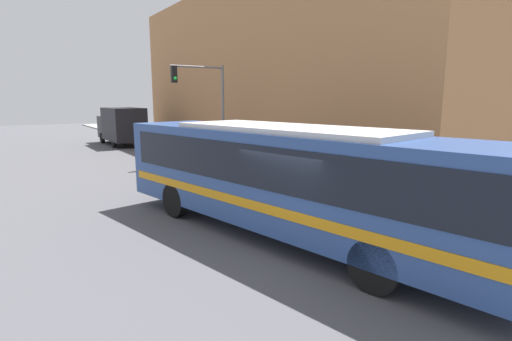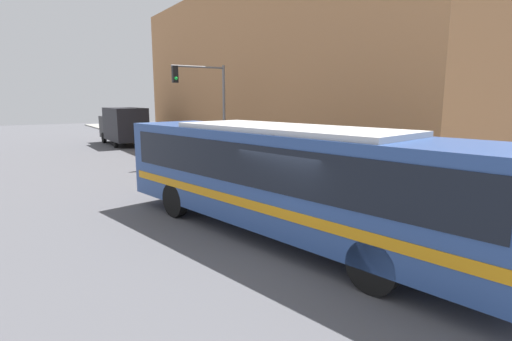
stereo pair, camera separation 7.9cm
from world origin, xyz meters
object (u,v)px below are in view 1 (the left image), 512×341
(parking_meter, at_px, (267,155))
(pedestrian_near_corner, at_px, (366,172))
(city_bus, at_px, (286,173))
(delivery_truck, at_px, (121,125))
(fire_hydrant, at_px, (329,180))
(traffic_light_pole, at_px, (206,96))

(parking_meter, bearing_deg, pedestrian_near_corner, -83.00)
(city_bus, bearing_deg, delivery_truck, 74.34)
(delivery_truck, bearing_deg, parking_meter, -81.43)
(city_bus, distance_m, fire_hydrant, 6.17)
(traffic_light_pole, bearing_deg, fire_hydrant, -84.20)
(fire_hydrant, xyz_separation_m, traffic_light_pole, (-0.95, 9.30, 3.45))
(delivery_truck, bearing_deg, traffic_light_pole, -82.41)
(city_bus, relative_size, parking_meter, 10.17)
(delivery_truck, relative_size, fire_hydrant, 10.20)
(delivery_truck, distance_m, parking_meter, 17.42)
(fire_hydrant, bearing_deg, traffic_light_pole, 95.80)
(traffic_light_pole, xyz_separation_m, parking_meter, (0.95, -4.83, -2.95))
(traffic_light_pole, relative_size, parking_meter, 4.54)
(delivery_truck, bearing_deg, fire_hydrant, -83.18)
(fire_hydrant, height_order, pedestrian_near_corner, pedestrian_near_corner)
(parking_meter, bearing_deg, delivery_truck, 98.57)
(delivery_truck, xyz_separation_m, parking_meter, (2.59, -17.21, -0.69))
(city_bus, relative_size, traffic_light_pole, 2.24)
(city_bus, distance_m, delivery_truck, 25.27)
(city_bus, distance_m, parking_meter, 9.39)
(fire_hydrant, xyz_separation_m, parking_meter, (0.00, 4.47, 0.50))
(parking_meter, xyz_separation_m, pedestrian_near_corner, (0.71, -5.77, -0.03))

